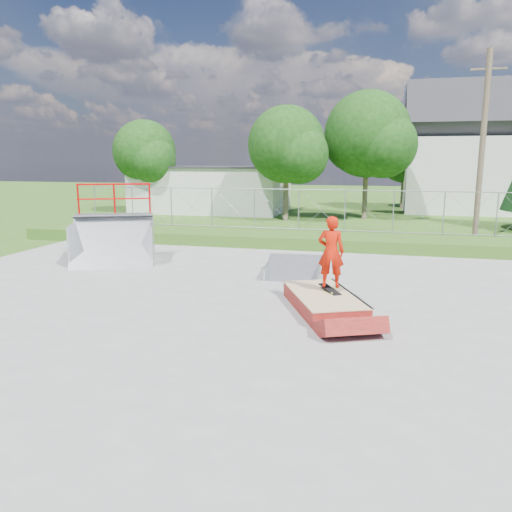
{
  "coord_description": "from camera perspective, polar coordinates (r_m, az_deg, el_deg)",
  "views": [
    {
      "loc": [
        3.53,
        -11.09,
        3.55
      ],
      "look_at": [
        0.42,
        1.2,
        1.1
      ],
      "focal_mm": 35.0,
      "sensor_mm": 36.0,
      "label": 1
    }
  ],
  "objects": [
    {
      "name": "grass_berm",
      "position": [
        21.15,
        4.4,
        1.93
      ],
      "size": [
        24.0,
        3.0,
        0.5
      ],
      "primitive_type": "cube",
      "color": "#315919",
      "rests_on": "ground"
    },
    {
      "name": "tree_left_near",
      "position": [
        29.41,
        3.92,
        12.26
      ],
      "size": [
        4.76,
        4.48,
        6.65
      ],
      "color": "brown",
      "rests_on": "ground"
    },
    {
      "name": "skateboard",
      "position": [
        12.23,
        8.44,
        -3.83
      ],
      "size": [
        0.64,
        0.77,
        0.13
      ],
      "primitive_type": "cube",
      "rotation": [
        0.14,
        0.0,
        0.63
      ],
      "color": "black",
      "rests_on": "grind_box"
    },
    {
      "name": "skater",
      "position": [
        12.04,
        8.56,
        0.14
      ],
      "size": [
        0.64,
        0.43,
        1.72
      ],
      "primitive_type": "imported",
      "rotation": [
        0.0,
        0.0,
        3.18
      ],
      "color": "red",
      "rests_on": "grind_box"
    },
    {
      "name": "concrete_stairs",
      "position": [
        23.37,
        -16.97,
        2.72
      ],
      "size": [
        1.5,
        1.6,
        0.8
      ],
      "primitive_type": null,
      "color": "gray",
      "rests_on": "ground"
    },
    {
      "name": "chain_link_fence",
      "position": [
        21.98,
        4.89,
        5.29
      ],
      "size": [
        20.0,
        0.06,
        1.8
      ],
      "primitive_type": null,
      "color": "gray",
      "rests_on": "grass_berm"
    },
    {
      "name": "tree_left_far",
      "position": [
        34.51,
        -12.38,
        11.34
      ],
      "size": [
        4.42,
        4.16,
        6.18
      ],
      "color": "brown",
      "rests_on": "ground"
    },
    {
      "name": "flat_bank_ramp",
      "position": [
        15.38,
        4.3,
        -1.46
      ],
      "size": [
        1.83,
        1.93,
        0.51
      ],
      "primitive_type": null,
      "rotation": [
        0.0,
        0.0,
        0.09
      ],
      "color": "#A6A8AE",
      "rests_on": "concrete_pad"
    },
    {
      "name": "utility_building_flat",
      "position": [
        35.1,
        -5.07,
        7.56
      ],
      "size": [
        10.0,
        6.0,
        3.0
      ],
      "primitive_type": "cube",
      "color": "#B8B8B3",
      "rests_on": "ground"
    },
    {
      "name": "grind_box",
      "position": [
        12.08,
        7.72,
        -5.23
      ],
      "size": [
        2.36,
        3.09,
        0.41
      ],
      "rotation": [
        0.0,
        0.0,
        0.42
      ],
      "color": "maroon",
      "rests_on": "concrete_pad"
    },
    {
      "name": "gable_house",
      "position": [
        37.49,
        22.98,
        10.54
      ],
      "size": [
        8.4,
        6.08,
        8.94
      ],
      "color": "#B8B8B3",
      "rests_on": "ground"
    },
    {
      "name": "quarter_pipe",
      "position": [
        17.83,
        -16.11,
        3.43
      ],
      "size": [
        3.4,
        3.19,
        2.71
      ],
      "primitive_type": null,
      "rotation": [
        0.0,
        0.0,
        0.42
      ],
      "color": "#A6A8AE",
      "rests_on": "concrete_pad"
    },
    {
      "name": "tree_back_mid",
      "position": [
        38.98,
        16.95,
        10.6
      ],
      "size": [
        4.08,
        3.84,
        5.7
      ],
      "color": "brown",
      "rests_on": "ground"
    },
    {
      "name": "utility_pole",
      "position": [
        23.43,
        24.42,
        11.09
      ],
      "size": [
        0.24,
        0.24,
        8.0
      ],
      "primitive_type": "cylinder",
      "color": "brown",
      "rests_on": "ground"
    },
    {
      "name": "concrete_pad",
      "position": [
        12.16,
        -3.34,
        -5.96
      ],
      "size": [
        20.0,
        16.0,
        0.04
      ],
      "primitive_type": "cube",
      "color": "gray",
      "rests_on": "ground"
    },
    {
      "name": "ground",
      "position": [
        12.16,
        -3.33,
        -6.05
      ],
      "size": [
        120.0,
        120.0,
        0.0
      ],
      "primitive_type": "plane",
      "color": "#315919",
      "rests_on": "ground"
    },
    {
      "name": "tree_center",
      "position": [
        30.93,
        13.13,
        13.07
      ],
      "size": [
        5.44,
        5.12,
        7.6
      ],
      "color": "brown",
      "rests_on": "ground"
    }
  ]
}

